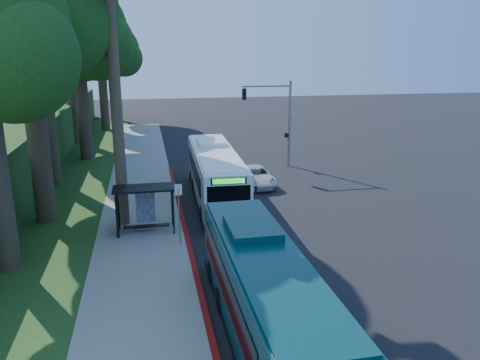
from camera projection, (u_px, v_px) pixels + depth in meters
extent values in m
plane|color=black|center=(262.00, 207.00, 28.84)|extent=(140.00, 140.00, 0.00)
cube|color=gray|center=(141.00, 214.00, 27.42)|extent=(4.50, 70.00, 0.12)
cube|color=maroon|center=(187.00, 237.00, 24.08)|extent=(0.25, 30.00, 0.13)
cube|color=#234719|center=(54.00, 195.00, 31.05)|extent=(8.00, 70.00, 0.06)
cube|color=black|center=(144.00, 188.00, 23.99)|extent=(3.20, 1.50, 0.10)
cube|color=black|center=(117.00, 214.00, 24.06)|extent=(0.06, 1.30, 2.20)
cube|color=navy|center=(146.00, 207.00, 24.99)|extent=(1.00, 0.12, 1.70)
cube|color=black|center=(147.00, 226.00, 24.45)|extent=(2.40, 0.40, 0.06)
cube|color=black|center=(119.00, 210.00, 24.64)|extent=(0.08, 0.08, 2.40)
cube|color=black|center=(172.00, 207.00, 25.18)|extent=(0.08, 0.08, 2.40)
cube|color=black|center=(118.00, 218.00, 23.50)|extent=(0.08, 0.08, 2.40)
cube|color=black|center=(174.00, 214.00, 24.04)|extent=(0.08, 0.08, 2.40)
cylinder|color=gray|center=(179.00, 217.00, 22.68)|extent=(0.06, 0.06, 3.00)
cube|color=white|center=(178.00, 190.00, 22.31)|extent=(0.35, 0.04, 0.55)
cylinder|color=gray|center=(289.00, 124.00, 38.27)|extent=(0.20, 0.20, 7.00)
cylinder|color=gray|center=(266.00, 86.00, 37.06)|extent=(4.00, 0.14, 0.14)
cube|color=black|center=(244.00, 94.00, 36.87)|extent=(0.30, 0.30, 0.90)
cube|color=black|center=(286.00, 135.00, 38.46)|extent=(0.25, 0.25, 0.35)
cylinder|color=#4C3F2D|center=(116.00, 107.00, 24.11)|extent=(0.60, 0.60, 13.00)
cylinder|color=#382B1E|center=(37.00, 129.00, 25.04)|extent=(1.10, 1.10, 10.50)
sphere|color=#1A3B10|center=(22.00, 1.00, 23.32)|extent=(8.00, 8.00, 8.00)
sphere|color=#1A3B10|center=(54.00, 25.00, 22.81)|extent=(5.60, 5.60, 5.60)
sphere|color=#1A3B10|center=(2.00, 21.00, 24.61)|extent=(5.20, 5.20, 5.20)
cylinder|color=#382B1E|center=(45.00, 101.00, 32.21)|extent=(1.18, 1.18, 11.90)
sphere|color=#1A3B10|center=(63.00, 8.00, 29.59)|extent=(7.00, 7.00, 7.00)
sphere|color=#1A3B10|center=(12.00, 6.00, 31.85)|extent=(6.50, 6.50, 6.50)
cylinder|color=#382B1E|center=(83.00, 104.00, 40.34)|extent=(1.06, 1.06, 9.80)
sphere|color=#1A3B10|center=(76.00, 31.00, 38.73)|extent=(8.40, 8.40, 8.40)
sphere|color=#1A3B10|center=(97.00, 45.00, 38.16)|extent=(5.88, 5.88, 5.88)
sphere|color=#1A3B10|center=(61.00, 41.00, 40.06)|extent=(5.46, 5.46, 5.46)
cylinder|color=#382B1E|center=(71.00, 89.00, 47.32)|extent=(1.14, 1.14, 11.20)
sphere|color=#1A3B10|center=(64.00, 17.00, 45.48)|extent=(9.60, 9.60, 9.60)
sphere|color=#1A3B10|center=(84.00, 30.00, 44.83)|extent=(6.72, 6.72, 6.72)
sphere|color=#1A3B10|center=(50.00, 28.00, 47.00)|extent=(6.24, 6.24, 6.24)
cylinder|color=#382B1E|center=(103.00, 92.00, 55.64)|extent=(1.02, 1.02, 9.10)
sphere|color=#1A3B10|center=(99.00, 43.00, 54.14)|extent=(8.00, 8.00, 8.00)
sphere|color=#1A3B10|center=(114.00, 53.00, 53.60)|extent=(5.60, 5.60, 5.60)
sphere|color=#1A3B10|center=(89.00, 50.00, 55.41)|extent=(5.20, 5.20, 5.20)
cylinder|color=#382B1E|center=(116.00, 90.00, 63.48)|extent=(0.98, 0.98, 8.40)
sphere|color=#1A3B10|center=(113.00, 50.00, 62.10)|extent=(7.00, 7.00, 7.00)
sphere|color=#1A3B10|center=(124.00, 58.00, 61.63)|extent=(4.90, 4.90, 4.90)
sphere|color=#1A3B10|center=(104.00, 56.00, 63.21)|extent=(4.55, 4.55, 4.55)
sphere|color=#1A3B10|center=(11.00, 56.00, 17.50)|extent=(5.04, 5.04, 5.04)
cube|color=white|center=(215.00, 174.00, 29.63)|extent=(2.94, 12.09, 2.85)
cube|color=black|center=(216.00, 196.00, 30.02)|extent=(2.96, 12.15, 0.35)
cube|color=black|center=(214.00, 168.00, 30.03)|extent=(2.91, 9.45, 1.10)
cube|color=black|center=(229.00, 199.00, 23.91)|extent=(2.25, 0.19, 1.40)
cube|color=black|center=(206.00, 150.00, 35.20)|extent=(2.05, 0.19, 1.00)
cube|color=#19E533|center=(229.00, 181.00, 23.64)|extent=(1.66, 0.15, 0.28)
cube|color=white|center=(215.00, 151.00, 29.23)|extent=(2.71, 11.49, 0.12)
cube|color=white|center=(211.00, 142.00, 31.09)|extent=(1.87, 2.56, 0.35)
cylinder|color=black|center=(203.00, 214.00, 26.13)|extent=(0.33, 1.01, 1.00)
cylinder|color=black|center=(244.00, 212.00, 26.50)|extent=(0.33, 1.01, 1.00)
cylinder|color=black|center=(192.00, 176.00, 34.12)|extent=(0.33, 1.01, 1.00)
cylinder|color=black|center=(224.00, 174.00, 34.49)|extent=(0.33, 1.01, 1.00)
cube|color=#0A393C|center=(265.00, 295.00, 15.08)|extent=(2.45, 11.44, 2.72)
cube|color=black|center=(265.00, 333.00, 15.46)|extent=(2.48, 11.50, 0.33)
cube|color=black|center=(262.00, 281.00, 15.46)|extent=(2.51, 8.92, 1.05)
cube|color=black|center=(232.00, 225.00, 20.35)|extent=(1.94, 0.12, 0.95)
cube|color=#0A393C|center=(266.00, 255.00, 14.71)|extent=(2.26, 10.87, 0.11)
cube|color=#0A393C|center=(252.00, 229.00, 16.46)|extent=(1.71, 2.39, 0.33)
cylinder|color=black|center=(212.00, 272.00, 19.30)|extent=(0.29, 0.95, 0.95)
cylinder|color=black|center=(264.00, 268.00, 19.72)|extent=(0.29, 0.95, 0.95)
imported|color=silver|center=(255.00, 176.00, 33.43)|extent=(2.30, 4.81, 1.32)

